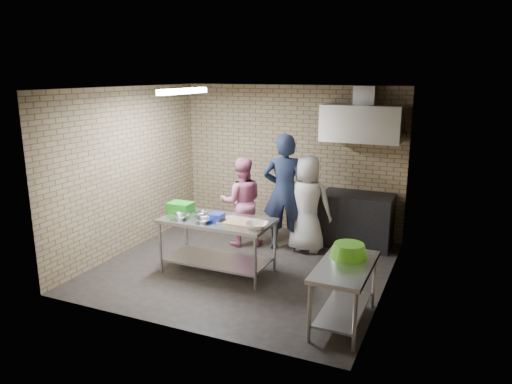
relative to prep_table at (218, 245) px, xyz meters
The scene contains 26 objects.
floor 0.60m from the prep_table, 47.86° to the left, with size 4.20×4.20×0.00m, color black.
ceiling 2.33m from the prep_table, 47.86° to the left, with size 4.20×4.20×0.00m, color black.
back_wall 2.52m from the prep_table, 82.81° to the left, with size 4.20×0.06×2.70m, color #927E5B.
front_wall 1.94m from the prep_table, 80.08° to the right, with size 4.20×0.06×2.70m, color #927E5B.
left_wall 2.06m from the prep_table, 169.83° to the left, with size 0.06×4.00×2.70m, color #927E5B.
right_wall 2.59m from the prep_table, ahead, with size 0.06×4.00×2.70m, color #927E5B.
prep_table is the anchor object (origin of this frame).
side_counter 2.23m from the prep_table, 20.34° to the right, with size 0.60×1.20×0.75m, color silver.
stove 2.57m from the prep_table, 50.23° to the left, with size 1.20×0.70×0.90m, color black.
range_hood 3.11m from the prep_table, 50.93° to the left, with size 1.30×0.60×0.60m, color silver.
hood_duct 3.46m from the prep_table, 52.92° to the left, with size 0.35×0.30×0.30m, color #A5A8AD.
wall_shelf 3.31m from the prep_table, 48.73° to the left, with size 0.80×0.20×0.04m, color #3F2B19.
fluorescent_fixture 2.36m from the prep_table, 155.37° to the left, with size 0.10×1.25×0.08m, color white.
green_crate 0.86m from the prep_table, behind, with size 0.36×0.27×0.15m, color #209A1C.
blue_tub 0.48m from the prep_table, 63.43° to the right, with size 0.18×0.18×0.12m, color #1A36C3.
cutting_board 0.55m from the prep_table, ahead, with size 0.50×0.38×0.03m, color tan.
mixing_bowl_a 0.70m from the prep_table, 158.20° to the right, with size 0.26×0.26×0.06m, color silver.
mixing_bowl_b 0.54m from the prep_table, behind, with size 0.20×0.20×0.06m, color silver.
mixing_bowl_c 0.50m from the prep_table, 114.44° to the right, with size 0.24×0.24×0.06m, color silver.
ceramic_bowl 0.84m from the prep_table, 12.09° to the right, with size 0.31×0.31×0.08m, color beige.
green_basin 2.18m from the prep_table, 14.24° to the right, with size 0.46×0.46×0.17m, color #59C626, non-canonical shape.
bottle_red 3.22m from the prep_table, 52.59° to the left, with size 0.07×0.07×0.18m, color #B22619.
bottle_green 3.44m from the prep_table, 46.61° to the left, with size 0.06×0.06×0.15m, color green.
man_navy 1.53m from the prep_table, 66.73° to the left, with size 0.72×0.47×1.96m, color black.
woman_pink 1.27m from the prep_table, 98.32° to the left, with size 0.74×0.58×1.53m, color pink.
woman_white 1.72m from the prep_table, 55.57° to the left, with size 0.79×0.51×1.62m, color silver.
Camera 1 is at (2.93, -6.26, 2.91)m, focal length 33.69 mm.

